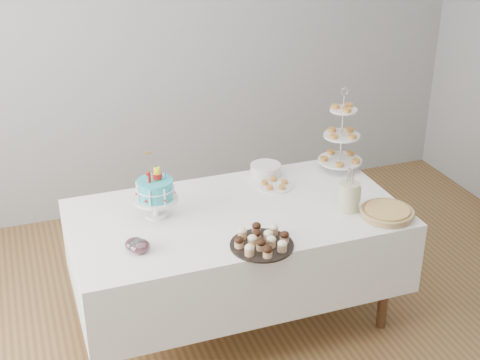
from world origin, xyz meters
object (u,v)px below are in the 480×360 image
object	(u,v)px
pie	(387,212)
utensil_pitcher	(349,196)
cupcake_tray	(262,240)
pastry_plate	(275,185)
plate_stack	(266,170)
jam_bowl_b	(135,244)
jam_bowl_a	(139,246)
table	(236,245)
birthday_cake	(156,200)
tiered_stand	(342,136)

from	to	relation	value
pie	utensil_pitcher	distance (m)	0.23
cupcake_tray	pastry_plate	xyz separation A→B (m)	(0.34, 0.63, -0.02)
plate_stack	jam_bowl_b	world-z (taller)	plate_stack
jam_bowl_a	utensil_pitcher	distance (m)	1.25
cupcake_tray	utensil_pitcher	xyz separation A→B (m)	(0.62, 0.20, 0.06)
utensil_pitcher	jam_bowl_b	bearing A→B (deg)	-158.28
table	jam_bowl_a	distance (m)	0.71
table	cupcake_tray	bearing A→B (deg)	-89.76
birthday_cake	tiered_stand	size ratio (longest dim) A/B	0.70
cupcake_tray	plate_stack	size ratio (longest dim) A/B	1.73
pie	cupcake_tray	bearing A→B (deg)	-176.00
birthday_cake	tiered_stand	xyz separation A→B (m)	(1.29, 0.22, 0.13)
pastry_plate	jam_bowl_b	size ratio (longest dim) A/B	2.12
table	pie	distance (m)	0.90
cupcake_tray	birthday_cake	bearing A→B (deg)	131.65
jam_bowl_a	table	bearing A→B (deg)	20.59
jam_bowl_b	plate_stack	bearing A→B (deg)	31.45
birthday_cake	utensil_pitcher	size ratio (longest dim) A/B	1.48
tiered_stand	pastry_plate	bearing A→B (deg)	-168.83
plate_stack	pastry_plate	distance (m)	0.17
pie	pastry_plate	world-z (taller)	pie
pie	jam_bowl_a	distance (m)	1.42
birthday_cake	cupcake_tray	distance (m)	0.68
table	jam_bowl_b	bearing A→B (deg)	-162.59
cupcake_tray	utensil_pitcher	distance (m)	0.66
table	pastry_plate	world-z (taller)	pastry_plate
cupcake_tray	plate_stack	xyz separation A→B (m)	(0.34, 0.80, 0.00)
table	tiered_stand	distance (m)	1.01
pastry_plate	jam_bowl_a	bearing A→B (deg)	-154.28
pastry_plate	jam_bowl_b	world-z (taller)	jam_bowl_b
tiered_stand	utensil_pitcher	xyz separation A→B (m)	(-0.22, -0.53, -0.14)
utensil_pitcher	birthday_cake	bearing A→B (deg)	-174.19
utensil_pitcher	plate_stack	bearing A→B (deg)	136.76
birthday_cake	jam_bowl_a	bearing A→B (deg)	-132.94
pie	plate_stack	xyz separation A→B (m)	(-0.45, 0.74, 0.01)
plate_stack	tiered_stand	bearing A→B (deg)	-8.28
table	utensil_pitcher	xyz separation A→B (m)	(0.62, -0.20, 0.32)
jam_bowl_b	pie	bearing A→B (deg)	-5.75
table	jam_bowl_b	xyz separation A→B (m)	(-0.64, -0.20, 0.26)
table	tiered_stand	world-z (taller)	tiered_stand
plate_stack	jam_bowl_b	distance (m)	1.15
table	jam_bowl_b	size ratio (longest dim) A/B	18.13
cupcake_tray	tiered_stand	world-z (taller)	tiered_stand
birthday_cake	jam_bowl_b	bearing A→B (deg)	-137.84
table	pie	size ratio (longest dim) A/B	6.17
table	pastry_plate	distance (m)	0.47
table	jam_bowl_a	world-z (taller)	jam_bowl_a
plate_stack	utensil_pitcher	distance (m)	0.66
pie	jam_bowl_a	size ratio (longest dim) A/B	2.76
birthday_cake	cupcake_tray	world-z (taller)	birthday_cake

